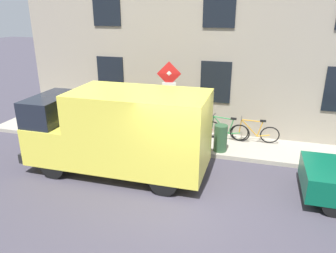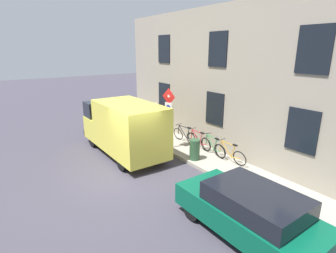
{
  "view_description": "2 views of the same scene",
  "coord_description": "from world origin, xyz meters",
  "px_view_note": "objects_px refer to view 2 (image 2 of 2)",
  "views": [
    {
      "loc": [
        -7.17,
        -1.61,
        4.65
      ],
      "look_at": [
        1.6,
        0.97,
        1.3
      ],
      "focal_mm": 34.72,
      "sensor_mm": 36.0,
      "label": 1
    },
    {
      "loc": [
        -4.2,
        -8.62,
        4.79
      ],
      "look_at": [
        2.58,
        1.11,
        1.3
      ],
      "focal_mm": 28.44,
      "sensor_mm": 36.0,
      "label": 2
    }
  ],
  "objects_px": {
    "delivery_van": "(124,127)",
    "pedestrian": "(157,116)",
    "parked_hatchback": "(250,211)",
    "sign_post_stacked": "(169,110)",
    "litter_bin": "(195,150)",
    "bicycle_orange": "(229,154)",
    "bicycle_black": "(185,135)",
    "bicycle_red": "(198,141)",
    "bicycle_green": "(213,147)"
  },
  "relations": [
    {
      "from": "bicycle_orange",
      "to": "bicycle_black",
      "type": "xyz_separation_m",
      "value": [
        -0.0,
        3.0,
        0.0
      ]
    },
    {
      "from": "bicycle_orange",
      "to": "pedestrian",
      "type": "distance_m",
      "value": 5.45
    },
    {
      "from": "delivery_van",
      "to": "bicycle_orange",
      "type": "distance_m",
      "value": 4.88
    },
    {
      "from": "parked_hatchback",
      "to": "bicycle_black",
      "type": "relative_size",
      "value": 2.34
    },
    {
      "from": "parked_hatchback",
      "to": "delivery_van",
      "type": "bearing_deg",
      "value": 0.52
    },
    {
      "from": "bicycle_black",
      "to": "litter_bin",
      "type": "bearing_deg",
      "value": 144.45
    },
    {
      "from": "sign_post_stacked",
      "to": "litter_bin",
      "type": "bearing_deg",
      "value": -85.46
    },
    {
      "from": "pedestrian",
      "to": "parked_hatchback",
      "type": "bearing_deg",
      "value": 154.47
    },
    {
      "from": "parked_hatchback",
      "to": "bicycle_orange",
      "type": "relative_size",
      "value": 2.34
    },
    {
      "from": "bicycle_black",
      "to": "pedestrian",
      "type": "xyz_separation_m",
      "value": [
        -0.2,
        2.42,
        0.56
      ]
    },
    {
      "from": "bicycle_red",
      "to": "pedestrian",
      "type": "relative_size",
      "value": 1.0
    },
    {
      "from": "delivery_van",
      "to": "bicycle_red",
      "type": "height_order",
      "value": "delivery_van"
    },
    {
      "from": "sign_post_stacked",
      "to": "bicycle_red",
      "type": "bearing_deg",
      "value": -33.95
    },
    {
      "from": "delivery_van",
      "to": "parked_hatchback",
      "type": "height_order",
      "value": "delivery_van"
    },
    {
      "from": "pedestrian",
      "to": "bicycle_black",
      "type": "bearing_deg",
      "value": 176.34
    },
    {
      "from": "litter_bin",
      "to": "bicycle_black",
      "type": "bearing_deg",
      "value": 62.07
    },
    {
      "from": "bicycle_orange",
      "to": "bicycle_green",
      "type": "relative_size",
      "value": 1.0
    },
    {
      "from": "delivery_van",
      "to": "parked_hatchback",
      "type": "bearing_deg",
      "value": -179.19
    },
    {
      "from": "delivery_van",
      "to": "pedestrian",
      "type": "bearing_deg",
      "value": -59.48
    },
    {
      "from": "bicycle_red",
      "to": "pedestrian",
      "type": "xyz_separation_m",
      "value": [
        -0.2,
        3.42,
        0.56
      ]
    },
    {
      "from": "sign_post_stacked",
      "to": "parked_hatchback",
      "type": "height_order",
      "value": "sign_post_stacked"
    },
    {
      "from": "bicycle_green",
      "to": "bicycle_red",
      "type": "distance_m",
      "value": 1.0
    },
    {
      "from": "delivery_van",
      "to": "pedestrian",
      "type": "xyz_separation_m",
      "value": [
        2.89,
        1.73,
        -0.26
      ]
    },
    {
      "from": "parked_hatchback",
      "to": "pedestrian",
      "type": "bearing_deg",
      "value": -17.94
    },
    {
      "from": "bicycle_red",
      "to": "bicycle_black",
      "type": "height_order",
      "value": "same"
    },
    {
      "from": "delivery_van",
      "to": "bicycle_black",
      "type": "bearing_deg",
      "value": -103.09
    },
    {
      "from": "bicycle_orange",
      "to": "bicycle_black",
      "type": "distance_m",
      "value": 3.0
    },
    {
      "from": "sign_post_stacked",
      "to": "parked_hatchback",
      "type": "bearing_deg",
      "value": -105.91
    },
    {
      "from": "delivery_van",
      "to": "parked_hatchback",
      "type": "distance_m",
      "value": 7.11
    },
    {
      "from": "sign_post_stacked",
      "to": "pedestrian",
      "type": "distance_m",
      "value": 2.97
    },
    {
      "from": "bicycle_orange",
      "to": "litter_bin",
      "type": "relative_size",
      "value": 1.91
    },
    {
      "from": "bicycle_black",
      "to": "pedestrian",
      "type": "bearing_deg",
      "value": -3.01
    },
    {
      "from": "bicycle_orange",
      "to": "pedestrian",
      "type": "relative_size",
      "value": 1.0
    },
    {
      "from": "parked_hatchback",
      "to": "bicycle_orange",
      "type": "xyz_separation_m",
      "value": [
        2.93,
        3.39,
        -0.22
      ]
    },
    {
      "from": "sign_post_stacked",
      "to": "parked_hatchback",
      "type": "xyz_separation_m",
      "value": [
        -1.76,
        -6.18,
        -1.29
      ]
    },
    {
      "from": "bicycle_green",
      "to": "bicycle_red",
      "type": "bearing_deg",
      "value": 6.78
    },
    {
      "from": "delivery_van",
      "to": "sign_post_stacked",
      "type": "bearing_deg",
      "value": -115.72
    },
    {
      "from": "bicycle_orange",
      "to": "parked_hatchback",
      "type": "bearing_deg",
      "value": 135.74
    },
    {
      "from": "parked_hatchback",
      "to": "bicycle_red",
      "type": "xyz_separation_m",
      "value": [
        2.93,
        5.39,
        -0.22
      ]
    },
    {
      "from": "bicycle_red",
      "to": "pedestrian",
      "type": "height_order",
      "value": "pedestrian"
    },
    {
      "from": "delivery_van",
      "to": "bicycle_green",
      "type": "bearing_deg",
      "value": -131.52
    },
    {
      "from": "parked_hatchback",
      "to": "bicycle_green",
      "type": "bearing_deg",
      "value": -34.44
    },
    {
      "from": "delivery_van",
      "to": "pedestrian",
      "type": "distance_m",
      "value": 3.38
    },
    {
      "from": "sign_post_stacked",
      "to": "bicycle_orange",
      "type": "bearing_deg",
      "value": -67.2
    },
    {
      "from": "delivery_van",
      "to": "bicycle_orange",
      "type": "relative_size",
      "value": 3.11
    },
    {
      "from": "bicycle_green",
      "to": "pedestrian",
      "type": "xyz_separation_m",
      "value": [
        -0.2,
        4.42,
        0.56
      ]
    },
    {
      "from": "litter_bin",
      "to": "pedestrian",
      "type": "bearing_deg",
      "value": 79.16
    },
    {
      "from": "bicycle_orange",
      "to": "bicycle_black",
      "type": "bearing_deg",
      "value": -3.41
    },
    {
      "from": "pedestrian",
      "to": "sign_post_stacked",
      "type": "bearing_deg",
      "value": 151.4
    },
    {
      "from": "litter_bin",
      "to": "delivery_van",
      "type": "bearing_deg",
      "value": 127.79
    }
  ]
}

